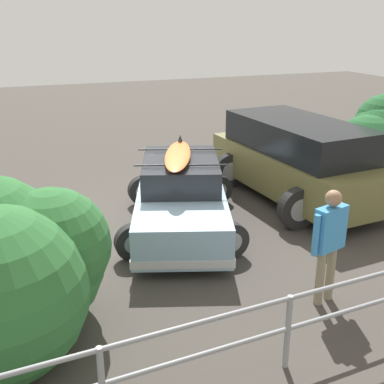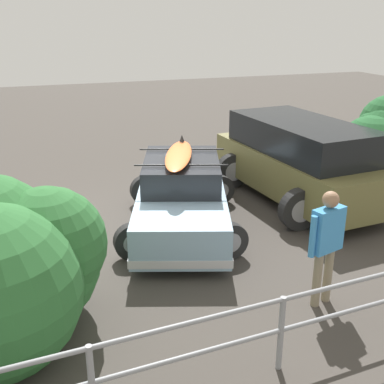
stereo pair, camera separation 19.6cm
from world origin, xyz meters
name	(u,v)px [view 2 (the right image)]	position (x,y,z in m)	size (l,w,h in m)	color
ground_plane	(147,226)	(0.00, 0.00, -0.01)	(44.00, 44.00, 0.02)	#423D38
sedan_car	(182,196)	(-0.64, 0.28, 0.65)	(3.04, 4.46, 1.64)	#8CADC6
suv_car	(299,160)	(-3.58, -0.30, 0.94)	(2.90, 4.78, 1.80)	brown
person_bystander	(327,238)	(-1.69, 3.50, 1.04)	(0.65, 0.32, 1.72)	gray
railing_fence	(194,344)	(0.65, 4.59, 0.67)	(10.96, 0.68, 0.97)	gray
bush_near_left	(8,263)	(2.47, 2.69, 0.98)	(2.54, 2.93, 2.19)	#4C3828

